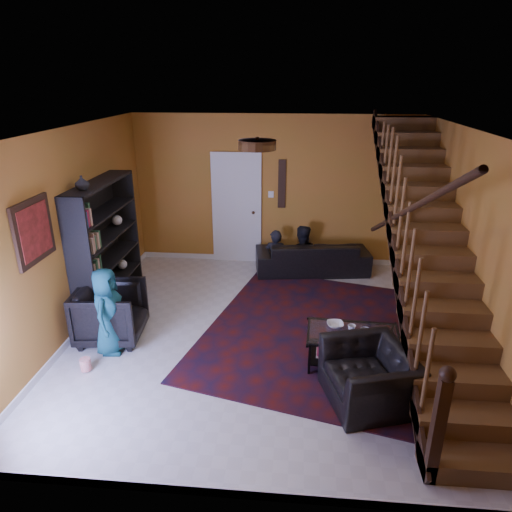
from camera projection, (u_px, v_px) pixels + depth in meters
The scene contains 21 objects.
floor at pixel (262, 333), 6.49m from camera, with size 5.50×5.50×0.00m, color beige.
room at pixel (191, 286), 7.82m from camera, with size 5.50×5.50×5.50m.
staircase at pixel (428, 246), 5.80m from camera, with size 0.95×5.02×3.18m.
bookshelf at pixel (107, 250), 6.90m from camera, with size 0.35×1.80×2.00m.
door at pixel (237, 210), 8.70m from camera, with size 0.82×0.05×2.05m, color silver.
framed_picture at pixel (34, 231), 5.23m from camera, with size 0.04×0.74×0.74m, color maroon.
wall_hanging at pixel (282, 184), 8.44m from camera, with size 0.14×0.03×0.90m, color black.
ceiling_fixture at pixel (257, 145), 4.75m from camera, with size 0.40×0.40×0.10m, color #3F2814.
rug at pixel (321, 332), 6.50m from camera, with size 3.13×3.57×0.02m, color #3F0E0B.
sofa at pixel (312, 256), 8.45m from camera, with size 2.06×0.81×0.60m, color black.
armchair_left at pixel (111, 313), 6.23m from camera, with size 0.84×0.87×0.79m, color black.
armchair_right at pixel (369, 376), 5.03m from camera, with size 0.98×0.86×0.64m, color black.
person_adult_a at pixel (275, 261), 8.60m from camera, with size 0.45×0.29×1.22m, color black.
person_adult_b at pixel (301, 259), 8.55m from camera, with size 0.64×0.50×1.32m, color black.
person_child at pixel (107, 311), 5.87m from camera, with size 0.58×0.37×1.18m, color #175458.
coffee_table at pixel (352, 346), 5.73m from camera, with size 1.18×0.73×0.43m.
cup_a at pixel (365, 332), 5.58m from camera, with size 0.13×0.13×0.10m, color #999999.
cup_b at pixel (352, 329), 5.67m from camera, with size 0.10×0.10×0.09m, color #999999.
bowl at pixel (335, 325), 5.80m from camera, with size 0.21×0.21×0.05m, color #999999.
vase at pixel (82, 183), 6.02m from camera, with size 0.18×0.18×0.19m, color #999999.
popcorn_bucket at pixel (86, 364), 5.62m from camera, with size 0.13×0.13×0.15m, color red.
Camera 1 is at (0.43, -5.62, 3.40)m, focal length 32.00 mm.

